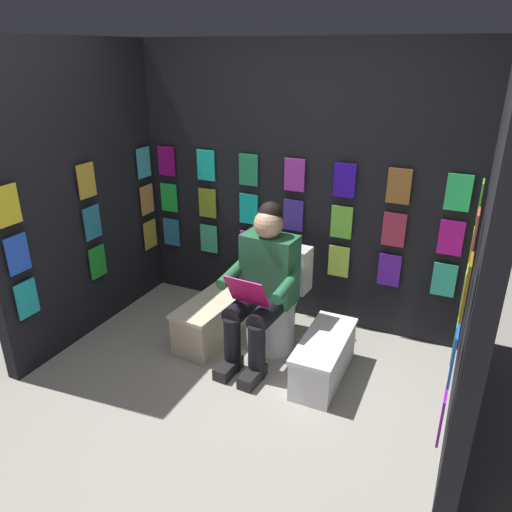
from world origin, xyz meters
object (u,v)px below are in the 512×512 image
object	(u,v)px
toilet	(275,305)
person_reading	(262,285)
comic_longbox_near	(211,321)
comic_longbox_far	(324,358)

from	to	relation	value
toilet	person_reading	xyz separation A→B (m)	(0.01, 0.23, 0.27)
comic_longbox_near	comic_longbox_far	world-z (taller)	comic_longbox_near
person_reading	comic_longbox_near	size ratio (longest dim) A/B	1.67
toilet	person_reading	world-z (taller)	person_reading
comic_longbox_far	toilet	bearing A→B (deg)	-31.08
toilet	comic_longbox_near	world-z (taller)	toilet
toilet	comic_longbox_far	size ratio (longest dim) A/B	1.06
comic_longbox_near	comic_longbox_far	size ratio (longest dim) A/B	0.98
comic_longbox_near	person_reading	bearing A→B (deg)	-177.53
person_reading	comic_longbox_near	distance (m)	0.61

